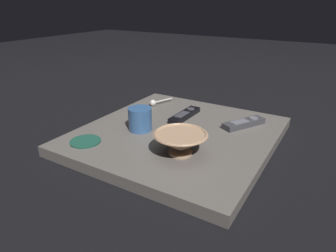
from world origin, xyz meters
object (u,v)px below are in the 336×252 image
(tv_remote_near, at_px, (185,115))
(coffee_mug, at_px, (140,119))
(drink_coaster, at_px, (85,141))
(cereal_bowl, at_px, (180,142))
(tv_remote_far, at_px, (244,123))
(teaspoon, at_px, (154,102))

(tv_remote_near, bearing_deg, coffee_mug, -23.03)
(tv_remote_near, xyz_separation_m, drink_coaster, (0.36, -0.17, -0.01))
(cereal_bowl, relative_size, tv_remote_far, 0.95)
(cereal_bowl, distance_m, coffee_mug, 0.22)
(cereal_bowl, xyz_separation_m, coffee_mug, (-0.08, -0.21, 0.00))
(coffee_mug, relative_size, teaspoon, 0.84)
(coffee_mug, distance_m, tv_remote_far, 0.38)
(coffee_mug, xyz_separation_m, drink_coaster, (0.17, -0.09, -0.04))
(cereal_bowl, bearing_deg, tv_remote_near, -154.33)
(coffee_mug, bearing_deg, drink_coaster, -27.84)
(drink_coaster, bearing_deg, tv_remote_far, 134.87)
(tv_remote_far, bearing_deg, teaspoon, -93.02)
(coffee_mug, bearing_deg, teaspoon, -157.34)
(teaspoon, bearing_deg, tv_remote_far, 86.98)
(cereal_bowl, relative_size, teaspoon, 1.43)
(cereal_bowl, relative_size, tv_remote_near, 0.90)
(drink_coaster, bearing_deg, coffee_mug, 152.16)
(tv_remote_far, bearing_deg, cereal_bowl, -17.47)
(teaspoon, relative_size, drink_coaster, 1.14)
(coffee_mug, relative_size, drink_coaster, 0.96)
(cereal_bowl, height_order, teaspoon, cereal_bowl)
(cereal_bowl, xyz_separation_m, tv_remote_far, (-0.30, 0.10, -0.03))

